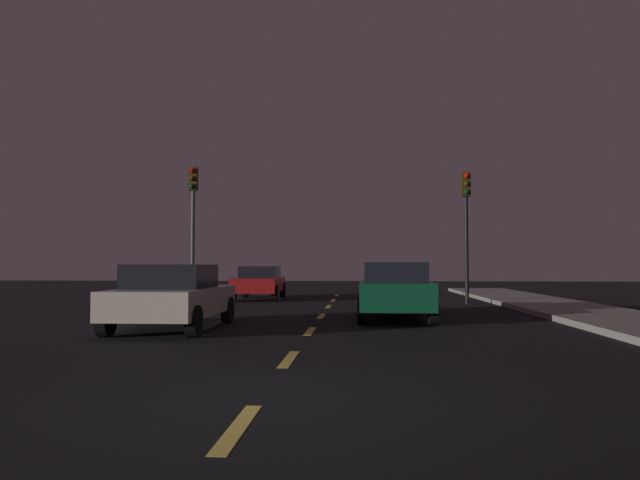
{
  "coord_description": "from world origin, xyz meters",
  "views": [
    {
      "loc": [
        1.07,
        -6.4,
        1.43
      ],
      "look_at": [
        -0.31,
        14.33,
        2.31
      ],
      "focal_mm": 33.24,
      "sensor_mm": 36.0,
      "label": 1
    }
  ],
  "objects_px": {
    "traffic_signal_left": "(193,208)",
    "car_oncoming_far": "(259,282)",
    "car_stopped_ahead": "(395,290)",
    "car_adjacent_lane": "(173,296)",
    "traffic_signal_right": "(466,211)"
  },
  "relations": [
    {
      "from": "traffic_signal_right",
      "to": "car_stopped_ahead",
      "type": "distance_m",
      "value": 7.24
    },
    {
      "from": "traffic_signal_left",
      "to": "traffic_signal_right",
      "type": "height_order",
      "value": "traffic_signal_left"
    },
    {
      "from": "car_adjacent_lane",
      "to": "car_oncoming_far",
      "type": "bearing_deg",
      "value": 90.23
    },
    {
      "from": "car_adjacent_lane",
      "to": "traffic_signal_right",
      "type": "bearing_deg",
      "value": 47.89
    },
    {
      "from": "car_stopped_ahead",
      "to": "car_adjacent_lane",
      "type": "xyz_separation_m",
      "value": [
        -5.11,
        -2.92,
        -0.03
      ]
    },
    {
      "from": "traffic_signal_left",
      "to": "car_oncoming_far",
      "type": "bearing_deg",
      "value": 53.04
    },
    {
      "from": "car_stopped_ahead",
      "to": "car_adjacent_lane",
      "type": "height_order",
      "value": "car_stopped_ahead"
    },
    {
      "from": "car_stopped_ahead",
      "to": "car_adjacent_lane",
      "type": "distance_m",
      "value": 5.88
    },
    {
      "from": "traffic_signal_right",
      "to": "traffic_signal_left",
      "type": "bearing_deg",
      "value": 180.0
    },
    {
      "from": "traffic_signal_right",
      "to": "car_adjacent_lane",
      "type": "height_order",
      "value": "traffic_signal_right"
    },
    {
      "from": "car_stopped_ahead",
      "to": "car_oncoming_far",
      "type": "xyz_separation_m",
      "value": [
        -5.16,
        8.82,
        -0.05
      ]
    },
    {
      "from": "traffic_signal_right",
      "to": "car_oncoming_far",
      "type": "height_order",
      "value": "traffic_signal_right"
    },
    {
      "from": "traffic_signal_right",
      "to": "car_adjacent_lane",
      "type": "bearing_deg",
      "value": -132.11
    },
    {
      "from": "car_adjacent_lane",
      "to": "car_oncoming_far",
      "type": "height_order",
      "value": "car_adjacent_lane"
    },
    {
      "from": "traffic_signal_right",
      "to": "car_stopped_ahead",
      "type": "xyz_separation_m",
      "value": [
        -2.98,
        -6.04,
        -2.64
      ]
    }
  ]
}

